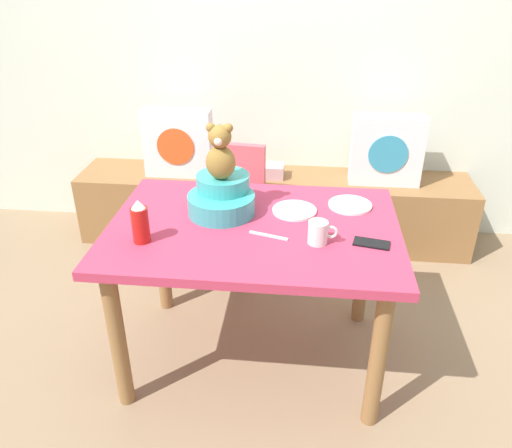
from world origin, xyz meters
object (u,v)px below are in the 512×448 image
Objects in this scene: book_stack at (269,171)px; highchair at (235,195)px; ketchup_bottle at (140,222)px; pillow_floral_left at (178,143)px; teddy_bear at (220,153)px; cell_phone at (372,243)px; infant_seat_teal at (222,197)px; dinner_plate_near at (294,210)px; pillow_floral_right at (387,150)px; dinner_plate_far at (350,205)px; coffee_mug at (319,232)px; dining_table at (254,246)px.

book_stack is 0.25× the size of highchair.
highchair is at bearing 75.26° from ketchup_bottle.
teddy_bear is at bearing -66.08° from pillow_floral_left.
cell_phone is (0.52, -1.30, 0.24)m from book_stack.
dinner_plate_near is (0.33, 0.03, -0.07)m from infant_seat_teal.
pillow_floral_right reaches higher than dinner_plate_far.
highchair is (0.43, -0.42, -0.16)m from pillow_floral_left.
ketchup_bottle is 0.69m from dinner_plate_near.
infant_seat_teal is at bearing 90.00° from teddy_bear.
infant_seat_teal is 0.59m from dinner_plate_far.
book_stack is 1.67× the size of coffee_mug.
book_stack is (-0.74, 0.02, -0.18)m from pillow_floral_right.
dining_table is at bearing 23.01° from ketchup_bottle.
dining_table is 6.25× the size of dinner_plate_far.
dinner_plate_near is at bearing -117.89° from pillow_floral_right.
infant_seat_teal reaches higher than dinner_plate_far.
ketchup_bottle is at bearing -175.07° from coffee_mug.
ketchup_bottle is 0.92× the size of dinner_plate_near.
cell_phone is (1.11, -1.28, 0.06)m from pillow_floral_left.
dining_table is 0.49m from dinner_plate_far.
pillow_floral_right is 1.00m from highchair.
pillow_floral_right is 0.56× the size of highchair.
teddy_bear is at bearing -175.11° from dinner_plate_near.
book_stack is at bearing 115.34° from dinner_plate_far.
highchair is 0.74m from dinner_plate_near.
pillow_floral_right and infant_seat_teal have the same top height.
dinner_plate_near is at bearing -161.88° from dinner_plate_far.
coffee_mug is at bearing -108.68° from pillow_floral_right.
pillow_floral_left is at bearing 136.00° from highchair.
dining_table is at bearing -139.97° from dinner_plate_near.
ketchup_bottle reaches higher than dinner_plate_near.
pillow_floral_left is at bearing 113.92° from teddy_bear.
book_stack is 1.42m from cell_phone.
highchair is (-0.19, 0.75, -0.11)m from dining_table.
highchair is 3.95× the size of dinner_plate_far.
ketchup_bottle is 0.96m from dinner_plate_far.
teddy_bear is at bearing 143.36° from dining_table.
book_stack is 1.39× the size of cell_phone.
teddy_bear is 0.54m from coffee_mug.
dinner_plate_far is (0.58, 0.11, -0.27)m from teddy_bear.
coffee_mug is at bearing 4.93° from ketchup_bottle.
pillow_floral_left is 1.69m from cell_phone.
pillow_floral_left is 1.76× the size of teddy_bear.
dinner_plate_far is at bearing 22.76° from cell_phone.
pillow_floral_right is 3.06× the size of cell_phone.
teddy_bear is 0.65m from dinner_plate_far.
dinner_plate_near is 1.00× the size of dinner_plate_far.
ketchup_bottle reaches higher than cell_phone.
highchair is 4.27× the size of ketchup_bottle.
ketchup_bottle is at bearing -132.98° from infant_seat_teal.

